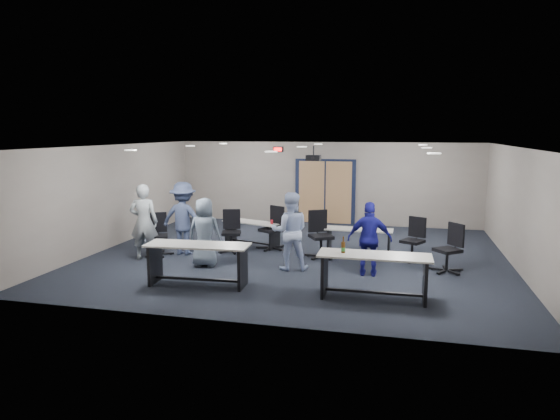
% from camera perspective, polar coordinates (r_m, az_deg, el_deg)
% --- Properties ---
extents(floor, '(10.00, 10.00, 0.00)m').
position_cam_1_polar(floor, '(12.43, 1.97, -5.23)').
color(floor, black).
rests_on(floor, ground).
extents(back_wall, '(10.00, 0.04, 2.70)m').
position_cam_1_polar(back_wall, '(16.57, 5.20, 3.07)').
color(back_wall, gray).
rests_on(back_wall, floor).
extents(front_wall, '(10.00, 0.04, 2.70)m').
position_cam_1_polar(front_wall, '(7.89, -4.73, -3.56)').
color(front_wall, gray).
rests_on(front_wall, floor).
extents(left_wall, '(0.04, 9.00, 2.70)m').
position_cam_1_polar(left_wall, '(14.06, -18.37, 1.58)').
color(left_wall, gray).
rests_on(left_wall, floor).
extents(right_wall, '(0.04, 9.00, 2.70)m').
position_cam_1_polar(right_wall, '(12.19, 25.68, 0.05)').
color(right_wall, gray).
rests_on(right_wall, floor).
extents(ceiling, '(10.00, 9.00, 0.04)m').
position_cam_1_polar(ceiling, '(12.05, 2.04, 7.30)').
color(ceiling, silver).
rests_on(ceiling, back_wall).
extents(double_door, '(2.00, 0.07, 2.20)m').
position_cam_1_polar(double_door, '(16.57, 5.17, 2.03)').
color(double_door, black).
rests_on(double_door, back_wall).
extents(exit_sign, '(0.32, 0.07, 0.18)m').
position_cam_1_polar(exit_sign, '(16.75, -0.23, 6.95)').
color(exit_sign, black).
rests_on(exit_sign, back_wall).
extents(ceiling_projector, '(0.35, 0.32, 0.37)m').
position_cam_1_polar(ceiling_projector, '(12.50, 3.85, 6.00)').
color(ceiling_projector, black).
rests_on(ceiling_projector, ceiling).
extents(ceiling_can_lights, '(6.24, 5.74, 0.02)m').
position_cam_1_polar(ceiling_can_lights, '(12.30, 2.28, 7.20)').
color(ceiling_can_lights, silver).
rests_on(ceiling_can_lights, ceiling).
extents(table_front_left, '(2.11, 0.83, 0.84)m').
position_cam_1_polar(table_front_left, '(10.13, -9.36, -5.34)').
color(table_front_left, beige).
rests_on(table_front_left, floor).
extents(table_front_right, '(2.06, 0.71, 1.14)m').
position_cam_1_polar(table_front_right, '(9.36, 10.63, -6.54)').
color(table_front_right, beige).
rests_on(table_front_right, floor).
extents(table_back_left, '(1.70, 1.00, 0.76)m').
position_cam_1_polar(table_back_left, '(13.42, -3.19, -2.20)').
color(table_back_left, beige).
rests_on(table_back_left, floor).
extents(table_back_right, '(1.66, 0.58, 0.67)m').
position_cam_1_polar(table_back_right, '(12.51, 8.98, -3.09)').
color(table_back_right, beige).
rests_on(table_back_right, floor).
extents(chair_back_a, '(0.83, 0.83, 1.07)m').
position_cam_1_polar(chair_back_a, '(12.75, -5.60, -2.44)').
color(chair_back_a, black).
rests_on(chair_back_a, floor).
extents(chair_back_b, '(0.96, 0.96, 1.12)m').
position_cam_1_polar(chair_back_b, '(12.97, -1.03, -2.09)').
color(chair_back_b, black).
rests_on(chair_back_b, floor).
extents(chair_back_c, '(0.99, 0.99, 1.15)m').
position_cam_1_polar(chair_back_c, '(12.14, 4.72, -2.83)').
color(chair_back_c, black).
rests_on(chair_back_c, floor).
extents(chair_back_d, '(0.88, 0.88, 1.04)m').
position_cam_1_polar(chair_back_d, '(12.24, 14.90, -3.28)').
color(chair_back_d, black).
rests_on(chair_back_d, floor).
extents(chair_loose_left, '(0.88, 0.88, 1.05)m').
position_cam_1_polar(chair_loose_left, '(12.69, -13.77, -2.76)').
color(chair_loose_left, black).
rests_on(chair_loose_left, floor).
extents(chair_loose_right, '(0.95, 0.95, 1.07)m').
position_cam_1_polar(chair_loose_right, '(11.49, 18.60, -4.16)').
color(chair_loose_right, black).
rests_on(chair_loose_right, floor).
extents(person_gray, '(0.75, 0.59, 1.83)m').
position_cam_1_polar(person_gray, '(12.33, -15.30, -1.32)').
color(person_gray, '#9CA5AA').
rests_on(person_gray, floor).
extents(person_plaid, '(0.80, 0.55, 1.58)m').
position_cam_1_polar(person_plaid, '(11.45, -8.61, -2.53)').
color(person_plaid, slate).
rests_on(person_plaid, floor).
extents(person_lightblue, '(0.97, 0.83, 1.74)m').
position_cam_1_polar(person_lightblue, '(11.05, 1.15, -2.42)').
color(person_lightblue, '#BDD0FB').
rests_on(person_lightblue, floor).
extents(person_navy, '(0.95, 0.42, 1.59)m').
position_cam_1_polar(person_navy, '(10.76, 10.21, -3.28)').
color(person_navy, navy).
rests_on(person_navy, floor).
extents(person_back, '(1.18, 0.69, 1.82)m').
position_cam_1_polar(person_back, '(12.63, -10.97, -0.95)').
color(person_back, '#3E4A6F').
rests_on(person_back, floor).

